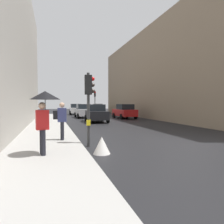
# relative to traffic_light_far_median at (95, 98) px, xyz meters

# --- Properties ---
(ground_plane) EXTENTS (120.00, 120.00, 0.00)m
(ground_plane) POSITION_rel_traffic_light_far_median_xyz_m (-0.34, -23.02, -2.64)
(ground_plane) COLOR black
(sidewalk_kerb) EXTENTS (2.98, 40.00, 0.16)m
(sidewalk_kerb) POSITION_rel_traffic_light_far_median_xyz_m (-6.81, -17.02, -2.56)
(sidewalk_kerb) COLOR #A8A5A0
(sidewalk_kerb) RESTS_ON ground
(building_facade_right) EXTENTS (12.00, 33.98, 11.12)m
(building_facade_right) POSITION_rel_traffic_light_far_median_xyz_m (10.63, -7.95, 2.92)
(building_facade_right) COLOR gray
(building_facade_right) RESTS_ON ground
(traffic_light_far_median) EXTENTS (0.24, 0.43, 3.83)m
(traffic_light_far_median) POSITION_rel_traffic_light_far_median_xyz_m (0.00, 0.00, 0.00)
(traffic_light_far_median) COLOR #2D2D2D
(traffic_light_far_median) RESTS_ON ground
(traffic_light_near_left) EXTENTS (0.44, 0.26, 3.20)m
(traffic_light_near_left) POSITION_rel_traffic_light_far_median_xyz_m (-5.00, -22.70, -0.43)
(traffic_light_near_left) COLOR #2D2D2D
(traffic_light_near_left) RESTS_ON ground
(car_red_sedan) EXTENTS (2.12, 4.25, 1.76)m
(car_red_sedan) POSITION_rel_traffic_light_far_median_xyz_m (2.12, -7.64, -1.76)
(car_red_sedan) COLOR red
(car_red_sedan) RESTS_ON ground
(car_white_compact) EXTENTS (2.16, 4.27, 1.76)m
(car_white_compact) POSITION_rel_traffic_light_far_median_xyz_m (-2.63, 2.97, -1.76)
(car_white_compact) COLOR silver
(car_white_compact) RESTS_ON ground
(car_dark_suv) EXTENTS (2.19, 4.29, 1.76)m
(car_dark_suv) POSITION_rel_traffic_light_far_median_xyz_m (-2.22, -11.26, -1.76)
(car_dark_suv) COLOR black
(car_dark_suv) RESTS_ON ground
(car_silver_hatchback) EXTENTS (2.09, 4.24, 1.76)m
(car_silver_hatchback) POSITION_rel_traffic_light_far_median_xyz_m (-2.51, -4.81, -1.76)
(car_silver_hatchback) COLOR #BCBCC1
(car_silver_hatchback) RESTS_ON ground
(car_yellow_taxi) EXTENTS (2.23, 4.31, 1.76)m
(car_yellow_taxi) POSITION_rel_traffic_light_far_median_xyz_m (1.82, 6.50, -1.76)
(car_yellow_taxi) COLOR yellow
(car_yellow_taxi) RESTS_ON ground
(pedestrian_with_umbrella) EXTENTS (1.00, 1.00, 2.14)m
(pedestrian_with_umbrella) POSITION_rel_traffic_light_far_median_xyz_m (-6.79, -24.32, -0.80)
(pedestrian_with_umbrella) COLOR black
(pedestrian_with_umbrella) RESTS_ON sidewalk_kerb
(pedestrian_with_grey_backpack) EXTENTS (0.63, 0.36, 1.77)m
(pedestrian_with_grey_backpack) POSITION_rel_traffic_light_far_median_xyz_m (-6.12, -21.59, -1.48)
(pedestrian_with_grey_backpack) COLOR black
(pedestrian_with_grey_backpack) RESTS_ON sidewalk_kerb
(warning_sign_triangle) EXTENTS (0.64, 0.64, 0.65)m
(warning_sign_triangle) POSITION_rel_traffic_light_far_median_xyz_m (-4.77, -24.14, -2.31)
(warning_sign_triangle) COLOR silver
(warning_sign_triangle) RESTS_ON ground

